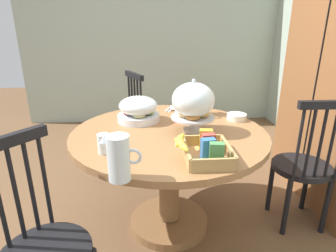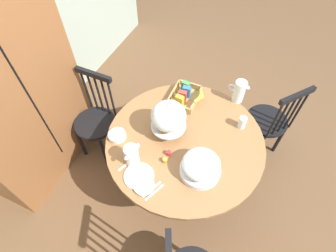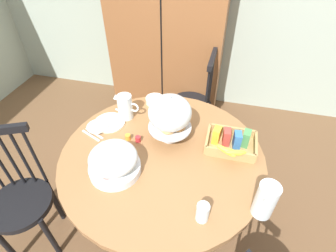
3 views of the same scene
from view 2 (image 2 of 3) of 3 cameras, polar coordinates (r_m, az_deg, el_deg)
ground_plane at (r=2.76m, az=4.17°, el=-12.64°), size 10.00×10.00×0.00m
wooden_armoire at (r=2.49m, az=-31.51°, el=6.05°), size 1.18×0.60×1.96m
dining_table at (r=2.31m, az=3.44°, el=-5.69°), size 1.28×1.28×0.74m
windsor_chair_near_window at (r=2.79m, az=20.68°, el=0.78°), size 0.47×0.47×0.97m
windsor_chair_by_cabinet at (r=2.71m, az=-15.08°, el=0.98°), size 0.40×0.40×0.97m
pastry_stand_with_dome at (r=2.02m, az=0.11°, el=1.93°), size 0.28×0.28×0.34m
fruit_platter_covered at (r=1.93m, az=7.04°, el=-8.55°), size 0.30×0.30×0.18m
orange_juice_pitcher at (r=2.42m, az=14.95°, el=7.04°), size 0.10×0.19×0.21m
milk_pitcher at (r=1.97m, az=-7.71°, el=-6.40°), size 0.19×0.11×0.18m
cereal_basket at (r=2.38m, az=3.83°, el=6.43°), size 0.32×0.30×0.12m
china_plate_large at (r=1.98m, az=-6.25°, el=-10.61°), size 0.22×0.22×0.01m
china_plate_small at (r=1.93m, az=-5.18°, el=-12.60°), size 0.15×0.15×0.01m
cereal_bowl at (r=2.17m, az=-10.84°, el=-2.04°), size 0.14×0.14×0.04m
drinking_glass at (r=2.25m, az=15.63°, el=0.74°), size 0.06×0.06×0.11m
jam_jar_strawberry at (r=2.04m, az=0.16°, el=-5.83°), size 0.04×0.04×0.04m
jam_jar_apricot at (r=2.01m, az=-0.64°, el=-7.38°), size 0.04×0.04×0.04m
table_knife at (r=1.93m, az=-3.55°, el=-13.41°), size 0.16×0.08×0.01m
dinner_fork at (r=1.92m, az=-2.94°, el=-14.01°), size 0.16×0.08×0.01m
soup_spoon at (r=2.04m, az=-8.75°, el=-8.02°), size 0.16×0.08×0.01m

